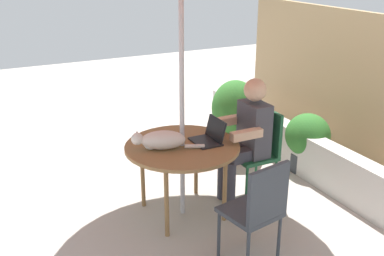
# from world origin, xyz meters

# --- Properties ---
(ground_plane) EXTENTS (14.00, 14.00, 0.00)m
(ground_plane) POSITION_xyz_m (0.00, 0.00, 0.00)
(ground_plane) COLOR #ADA399
(fence_back) EXTENTS (4.69, 0.08, 1.75)m
(fence_back) POSITION_xyz_m (0.00, 2.41, 0.87)
(fence_back) COLOR tan
(fence_back) RESTS_ON ground
(planter_wall_low) EXTENTS (4.22, 0.20, 0.49)m
(planter_wall_low) POSITION_xyz_m (0.00, 1.60, 0.24)
(planter_wall_low) COLOR beige
(planter_wall_low) RESTS_ON ground
(patio_table) EXTENTS (1.06, 1.06, 0.71)m
(patio_table) POSITION_xyz_m (0.00, 0.00, 0.65)
(patio_table) COLOR olive
(patio_table) RESTS_ON ground
(chair_occupied) EXTENTS (0.40, 0.40, 0.90)m
(chair_occupied) POSITION_xyz_m (0.00, 0.87, 0.54)
(chair_occupied) COLOR #194C2D
(chair_occupied) RESTS_ON ground
(chair_empty) EXTENTS (0.47, 0.47, 0.90)m
(chair_empty) POSITION_xyz_m (0.97, 0.18, 0.54)
(chair_empty) COLOR #33383F
(chair_empty) RESTS_ON ground
(person_seated) EXTENTS (0.48, 0.48, 1.24)m
(person_seated) POSITION_xyz_m (0.00, 0.71, 0.70)
(person_seated) COLOR #3F3F47
(person_seated) RESTS_ON ground
(laptop) EXTENTS (0.30, 0.25, 0.21)m
(laptop) POSITION_xyz_m (0.04, 0.27, 0.77)
(laptop) COLOR black
(laptop) RESTS_ON patio_table
(cat) EXTENTS (0.33, 0.61, 0.17)m
(cat) POSITION_xyz_m (-0.01, -0.21, 0.79)
(cat) COLOR silver
(cat) RESTS_ON patio_table
(potted_plant_near_fence) EXTENTS (0.51, 0.51, 0.68)m
(potted_plant_near_fence) POSITION_xyz_m (-0.22, 1.67, 0.37)
(potted_plant_near_fence) COLOR #33383D
(potted_plant_near_fence) RESTS_ON ground
(potted_plant_by_chair) EXTENTS (0.56, 0.56, 0.95)m
(potted_plant_by_chair) POSITION_xyz_m (-0.94, 1.15, 0.54)
(potted_plant_by_chair) COLOR #9E5138
(potted_plant_by_chair) RESTS_ON ground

